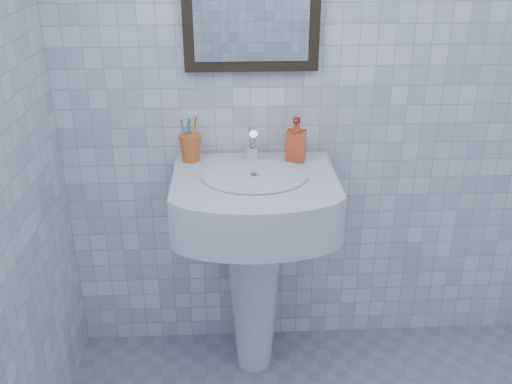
{
  "coord_description": "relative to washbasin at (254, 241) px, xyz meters",
  "views": [
    {
      "loc": [
        -0.43,
        -0.96,
        1.72
      ],
      "look_at": [
        -0.34,
        0.86,
        0.89
      ],
      "focal_mm": 40.0,
      "sensor_mm": 36.0,
      "label": 1
    }
  ],
  "objects": [
    {
      "name": "wall_back",
      "position": [
        0.34,
        0.21,
        0.63
      ],
      "size": [
        2.2,
        0.02,
        2.5
      ],
      "primitive_type": "cube",
      "color": "white",
      "rests_on": "ground"
    },
    {
      "name": "washbasin",
      "position": [
        0.0,
        0.0,
        0.0
      ],
      "size": [
        0.6,
        0.44,
        0.92
      ],
      "color": "white",
      "rests_on": "ground"
    },
    {
      "name": "faucet",
      "position": [
        -0.0,
        0.11,
        0.35
      ],
      "size": [
        0.06,
        0.12,
        0.14
      ],
      "color": "silver",
      "rests_on": "washbasin"
    },
    {
      "name": "toothbrush_cup",
      "position": [
        -0.24,
        0.12,
        0.35
      ],
      "size": [
        0.1,
        0.1,
        0.1
      ],
      "primitive_type": null,
      "rotation": [
        0.0,
        0.0,
        -0.22
      ],
      "color": "orange",
      "rests_on": "washbasin"
    },
    {
      "name": "soap_dispenser",
      "position": [
        0.17,
        0.11,
        0.38
      ],
      "size": [
        0.09,
        0.09,
        0.17
      ],
      "primitive_type": "imported",
      "rotation": [
        0.0,
        0.0,
        -0.23
      ],
      "color": "red",
      "rests_on": "washbasin"
    }
  ]
}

